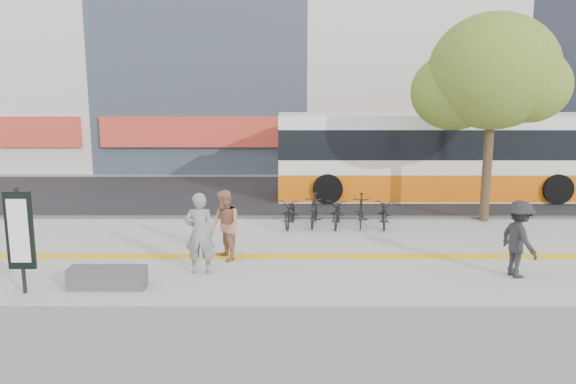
{
  "coord_description": "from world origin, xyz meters",
  "views": [
    {
      "loc": [
        1.21,
        -12.7,
        4.37
      ],
      "look_at": [
        1.16,
        2.0,
        1.51
      ],
      "focal_mm": 36.13,
      "sensor_mm": 36.0,
      "label": 1
    }
  ],
  "objects_px": {
    "bench": "(107,278)",
    "pedestrian_dark": "(519,239)",
    "signboard": "(20,232)",
    "street_tree": "(491,74)",
    "pedestrian_tan": "(225,226)",
    "seated_woman": "(200,233)",
    "bus": "(435,158)"
  },
  "relations": [
    {
      "from": "signboard",
      "to": "street_tree",
      "type": "height_order",
      "value": "street_tree"
    },
    {
      "from": "pedestrian_tan",
      "to": "pedestrian_dark",
      "type": "distance_m",
      "value": 6.69
    },
    {
      "from": "bench",
      "to": "signboard",
      "type": "bearing_deg",
      "value": -169.19
    },
    {
      "from": "signboard",
      "to": "pedestrian_dark",
      "type": "bearing_deg",
      "value": 5.82
    },
    {
      "from": "bench",
      "to": "seated_woman",
      "type": "xyz_separation_m",
      "value": [
        1.8,
        0.98,
        0.7
      ]
    },
    {
      "from": "pedestrian_tan",
      "to": "pedestrian_dark",
      "type": "height_order",
      "value": "pedestrian_tan"
    },
    {
      "from": "pedestrian_tan",
      "to": "pedestrian_dark",
      "type": "bearing_deg",
      "value": 50.43
    },
    {
      "from": "bench",
      "to": "signboard",
      "type": "xyz_separation_m",
      "value": [
        -1.6,
        -0.31,
        1.06
      ]
    },
    {
      "from": "bench",
      "to": "bus",
      "type": "bearing_deg",
      "value": 46.59
    },
    {
      "from": "signboard",
      "to": "bus",
      "type": "xyz_separation_m",
      "value": [
        10.78,
        10.01,
        0.14
      ]
    },
    {
      "from": "seated_woman",
      "to": "signboard",
      "type": "bearing_deg",
      "value": 18.47
    },
    {
      "from": "bus",
      "to": "pedestrian_tan",
      "type": "height_order",
      "value": "bus"
    },
    {
      "from": "bench",
      "to": "street_tree",
      "type": "height_order",
      "value": "street_tree"
    },
    {
      "from": "seated_woman",
      "to": "pedestrian_dark",
      "type": "distance_m",
      "value": 7.04
    },
    {
      "from": "bench",
      "to": "street_tree",
      "type": "xyz_separation_m",
      "value": [
        9.78,
        6.02,
        4.21
      ]
    },
    {
      "from": "bus",
      "to": "pedestrian_tan",
      "type": "distance_m",
      "value": 10.43
    },
    {
      "from": "signboard",
      "to": "bus",
      "type": "relative_size",
      "value": 0.19
    },
    {
      "from": "bus",
      "to": "pedestrian_dark",
      "type": "height_order",
      "value": "bus"
    },
    {
      "from": "street_tree",
      "to": "signboard",
      "type": "bearing_deg",
      "value": -150.93
    },
    {
      "from": "bench",
      "to": "seated_woman",
      "type": "distance_m",
      "value": 2.17
    },
    {
      "from": "bench",
      "to": "pedestrian_dark",
      "type": "distance_m",
      "value": 8.89
    },
    {
      "from": "street_tree",
      "to": "seated_woman",
      "type": "relative_size",
      "value": 3.42
    },
    {
      "from": "signboard",
      "to": "bus",
      "type": "height_order",
      "value": "bus"
    },
    {
      "from": "seated_woman",
      "to": "pedestrian_tan",
      "type": "distance_m",
      "value": 1.05
    },
    {
      "from": "signboard",
      "to": "bus",
      "type": "distance_m",
      "value": 14.71
    },
    {
      "from": "street_tree",
      "to": "bus",
      "type": "xyz_separation_m",
      "value": [
        -0.6,
        3.68,
        -3.01
      ]
    },
    {
      "from": "bench",
      "to": "signboard",
      "type": "height_order",
      "value": "signboard"
    },
    {
      "from": "bench",
      "to": "pedestrian_tan",
      "type": "distance_m",
      "value": 3.03
    },
    {
      "from": "street_tree",
      "to": "bus",
      "type": "bearing_deg",
      "value": 99.32
    },
    {
      "from": "signboard",
      "to": "street_tree",
      "type": "relative_size",
      "value": 0.35
    },
    {
      "from": "signboard",
      "to": "pedestrian_tan",
      "type": "xyz_separation_m",
      "value": [
        3.85,
        2.23,
        -0.43
      ]
    },
    {
      "from": "bench",
      "to": "pedestrian_dark",
      "type": "height_order",
      "value": "pedestrian_dark"
    }
  ]
}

